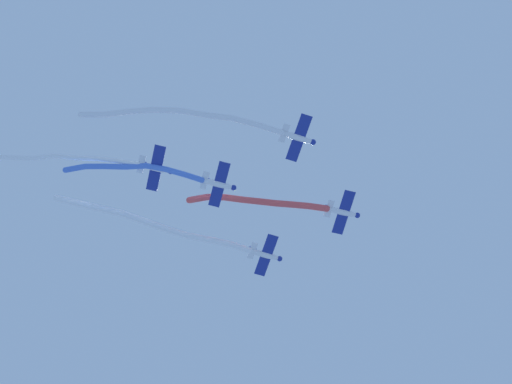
{
  "coord_description": "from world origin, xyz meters",
  "views": [
    {
      "loc": [
        -12.84,
        37.07,
        7.4
      ],
      "look_at": [
        -0.93,
        6.55,
        88.69
      ],
      "focal_mm": 45.29,
      "sensor_mm": 36.0,
      "label": 1
    }
  ],
  "objects_px": {
    "airplane_lead": "(343,212)",
    "airplane_right_wing": "(299,138)",
    "airplane_left_wing": "(266,255)",
    "airplane_slot": "(219,184)",
    "airplane_trail": "(156,168)"
  },
  "relations": [
    {
      "from": "airplane_trail",
      "to": "airplane_lead",
      "type": "bearing_deg",
      "value": -0.21
    },
    {
      "from": "airplane_slot",
      "to": "airplane_right_wing",
      "type": "bearing_deg",
      "value": -45.96
    },
    {
      "from": "airplane_trail",
      "to": "airplane_slot",
      "type": "bearing_deg",
      "value": -0.2
    },
    {
      "from": "airplane_lead",
      "to": "airplane_slot",
      "type": "distance_m",
      "value": 17.52
    },
    {
      "from": "airplane_lead",
      "to": "airplane_trail",
      "type": "relative_size",
      "value": 1.0
    },
    {
      "from": "airplane_left_wing",
      "to": "airplane_slot",
      "type": "bearing_deg",
      "value": -138.56
    },
    {
      "from": "airplane_right_wing",
      "to": "airplane_left_wing",
      "type": "bearing_deg",
      "value": 86.21
    },
    {
      "from": "airplane_left_wing",
      "to": "airplane_right_wing",
      "type": "xyz_separation_m",
      "value": [
        -10.11,
        14.31,
        0.7
      ]
    },
    {
      "from": "airplane_left_wing",
      "to": "airplane_slot",
      "type": "height_order",
      "value": "airplane_slot"
    },
    {
      "from": "airplane_right_wing",
      "to": "airplane_slot",
      "type": "height_order",
      "value": "airplane_right_wing"
    },
    {
      "from": "airplane_lead",
      "to": "airplane_right_wing",
      "type": "xyz_separation_m",
      "value": [
        2.1,
        12.2,
        0.3
      ]
    },
    {
      "from": "airplane_left_wing",
      "to": "airplane_trail",
      "type": "xyz_separation_m",
      "value": [
        9.25,
        17.27,
        0.8
      ]
    },
    {
      "from": "airplane_left_wing",
      "to": "airplane_slot",
      "type": "xyz_separation_m",
      "value": [
        2.09,
        12.21,
        0.2
      ]
    },
    {
      "from": "airplane_left_wing",
      "to": "airplane_trail",
      "type": "bearing_deg",
      "value": -156.99
    },
    {
      "from": "airplane_trail",
      "to": "airplane_right_wing",
      "type": "bearing_deg",
      "value": -26.76
    }
  ]
}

